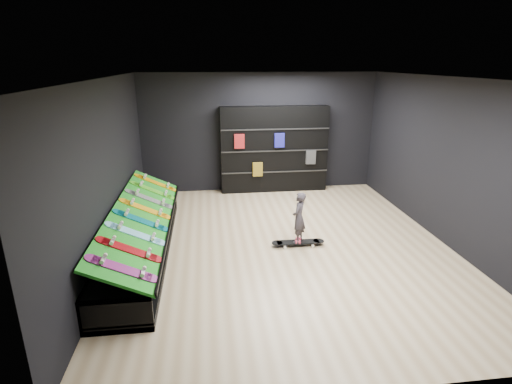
{
  "coord_description": "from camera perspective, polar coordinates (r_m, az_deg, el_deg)",
  "views": [
    {
      "loc": [
        -1.35,
        -6.61,
        3.27
      ],
      "look_at": [
        -0.5,
        0.2,
        1.0
      ],
      "focal_mm": 28.0,
      "sensor_mm": 36.0,
      "label": 1
    }
  ],
  "objects": [
    {
      "name": "wall_left",
      "position": [
        7.04,
        -20.44,
        2.57
      ],
      "size": [
        0.02,
        7.0,
        3.0
      ],
      "primitive_type": "cube",
      "color": "black",
      "rests_on": "ground"
    },
    {
      "name": "ceiling",
      "position": [
        6.75,
        4.6,
        15.95
      ],
      "size": [
        6.0,
        7.0,
        0.01
      ],
      "primitive_type": "cube",
      "color": "white",
      "rests_on": "ground"
    },
    {
      "name": "wall_right",
      "position": [
        8.11,
        25.61,
        3.88
      ],
      "size": [
        0.02,
        7.0,
        3.0
      ],
      "primitive_type": "cube",
      "color": "black",
      "rests_on": "ground"
    },
    {
      "name": "display_board_6",
      "position": [
        8.44,
        -14.52,
        0.24
      ],
      "size": [
        0.93,
        0.22,
        0.5
      ],
      "primitive_type": null,
      "rotation": [
        0.0,
        0.44,
        0.0
      ],
      "color": "green",
      "rests_on": "turf_ramp"
    },
    {
      "name": "display_board_1",
      "position": [
        5.94,
        -17.59,
        -7.84
      ],
      "size": [
        0.93,
        0.22,
        0.5
      ],
      "primitive_type": null,
      "rotation": [
        0.0,
        0.44,
        0.0
      ],
      "color": "red",
      "rests_on": "turf_ramp"
    },
    {
      "name": "display_rack",
      "position": [
        7.37,
        -15.94,
        -6.66
      ],
      "size": [
        0.9,
        4.5,
        0.5
      ],
      "primitive_type": null,
      "color": "black",
      "rests_on": "ground"
    },
    {
      "name": "wall_front",
      "position": [
        3.83,
        14.68,
        -9.9
      ],
      "size": [
        6.0,
        0.02,
        3.0
      ],
      "primitive_type": "cube",
      "color": "black",
      "rests_on": "ground"
    },
    {
      "name": "back_shelving",
      "position": [
        10.31,
        2.61,
        6.1
      ],
      "size": [
        2.74,
        0.32,
        2.19
      ],
      "primitive_type": "cube",
      "color": "black",
      "rests_on": "ground"
    },
    {
      "name": "display_board_7",
      "position": [
        8.95,
        -14.12,
        1.3
      ],
      "size": [
        0.93,
        0.22,
        0.5
      ],
      "primitive_type": null,
      "rotation": [
        0.0,
        0.44,
        0.0
      ],
      "color": "yellow",
      "rests_on": "turf_ramp"
    },
    {
      "name": "display_board_2",
      "position": [
        6.43,
        -16.78,
        -5.73
      ],
      "size": [
        0.93,
        0.22,
        0.5
      ],
      "primitive_type": null,
      "rotation": [
        0.0,
        0.44,
        0.0
      ],
      "color": "#0CB2E5",
      "rests_on": "turf_ramp"
    },
    {
      "name": "wall_back",
      "position": [
        10.35,
        0.49,
        8.45
      ],
      "size": [
        6.0,
        0.02,
        3.0
      ],
      "primitive_type": "cube",
      "color": "black",
      "rests_on": "ground"
    },
    {
      "name": "floor",
      "position": [
        7.5,
        4.02,
        -7.61
      ],
      "size": [
        6.0,
        7.0,
        0.01
      ],
      "primitive_type": "cube",
      "color": "tan",
      "rests_on": "ground"
    },
    {
      "name": "display_board_4",
      "position": [
        7.42,
        -15.5,
        -2.34
      ],
      "size": [
        0.93,
        0.22,
        0.5
      ],
      "primitive_type": null,
      "rotation": [
        0.0,
        0.44,
        0.0
      ],
      "color": "orange",
      "rests_on": "turf_ramp"
    },
    {
      "name": "display_board_3",
      "position": [
        6.92,
        -16.09,
        -3.91
      ],
      "size": [
        0.93,
        0.22,
        0.5
      ],
      "primitive_type": null,
      "rotation": [
        0.0,
        0.44,
        0.0
      ],
      "color": "#0C8C99",
      "rests_on": "turf_ramp"
    },
    {
      "name": "child",
      "position": [
        7.35,
        6.1,
        -5.02
      ],
      "size": [
        0.24,
        0.26,
        0.57
      ],
      "primitive_type": "imported",
      "rotation": [
        0.0,
        0.0,
        -2.09
      ],
      "color": "black",
      "rests_on": "floor_skateboard"
    },
    {
      "name": "display_board_5",
      "position": [
        7.93,
        -14.98,
        -0.97
      ],
      "size": [
        0.93,
        0.22,
        0.5
      ],
      "primitive_type": null,
      "rotation": [
        0.0,
        0.44,
        0.0
      ],
      "color": "black",
      "rests_on": "turf_ramp"
    },
    {
      "name": "turf_ramp",
      "position": [
        7.18,
        -15.87,
        -3.31
      ],
      "size": [
        0.92,
        4.5,
        0.46
      ],
      "primitive_type": "cube",
      "rotation": [
        0.0,
        0.44,
        0.0
      ],
      "color": "#116D11",
      "rests_on": "display_rack"
    },
    {
      "name": "floor_skateboard",
      "position": [
        7.48,
        6.01,
        -7.36
      ],
      "size": [
        0.98,
        0.24,
        0.09
      ],
      "primitive_type": null,
      "rotation": [
        0.0,
        0.0,
        -0.02
      ],
      "color": "black",
      "rests_on": "ground"
    },
    {
      "name": "display_board_0",
      "position": [
        5.47,
        -18.56,
        -10.32
      ],
      "size": [
        0.93,
        0.22,
        0.5
      ],
      "primitive_type": null,
      "rotation": [
        0.0,
        0.44,
        0.0
      ],
      "color": "#2626BF",
      "rests_on": "turf_ramp"
    }
  ]
}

